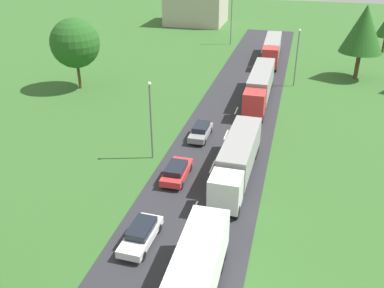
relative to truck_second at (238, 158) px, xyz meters
name	(u,v)px	position (x,y,z in m)	size (l,w,h in m)	color
road	(190,220)	(-2.52, -6.99, -2.04)	(10.00, 140.00, 0.06)	#2B2B30
lane_marking_centre	(182,238)	(-2.52, -9.24, -2.00)	(0.16, 124.27, 0.01)	white
truck_second	(238,158)	(0.00, 0.00, 0.00)	(2.75, 12.52, 3.48)	white
truck_third	(260,85)	(-0.23, 19.59, 0.17)	(2.54, 14.72, 3.80)	red
truck_fourth	(272,48)	(-0.37, 39.18, 0.04)	(2.86, 14.04, 3.53)	red
car_third	(141,234)	(-5.17, -10.43, -1.26)	(1.93, 4.61, 1.42)	white
car_fourth	(177,171)	(-5.17, -1.45, -1.25)	(1.92, 4.56, 1.42)	red
car_fifth	(201,131)	(-5.01, 7.17, -1.24)	(1.78, 4.44, 1.47)	gray
lamppost_second	(151,117)	(-8.55, 1.77, 2.29)	(0.36, 0.36, 7.78)	slate
lamppost_third	(297,55)	(3.88, 26.90, 2.40)	(0.36, 0.36, 7.99)	slate
lamppost_fourth	(231,19)	(-9.00, 48.82, 2.72)	(0.36, 0.36, 8.61)	slate
tree_maple	(364,29)	(12.68, 32.90, 5.18)	(6.11, 6.11, 10.64)	#513823
tree_pine	(75,43)	(-25.07, 18.52, 4.26)	(6.61, 6.61, 9.64)	#513823
distant_building	(196,6)	(-20.26, 66.79, 1.90)	(13.00, 11.62, 7.94)	#B2A899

